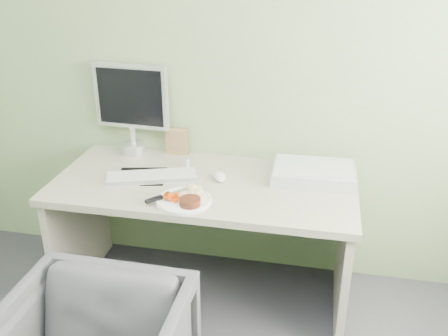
% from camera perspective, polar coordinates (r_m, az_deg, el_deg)
% --- Properties ---
extents(wall_back, '(3.50, 0.00, 3.50)m').
position_cam_1_polar(wall_back, '(2.80, -0.66, 13.31)').
color(wall_back, gray).
rests_on(wall_back, floor).
extents(desk, '(1.60, 0.75, 0.73)m').
position_cam_1_polar(desk, '(2.73, -2.24, -5.01)').
color(desk, '#A9A38E').
rests_on(desk, floor).
extents(plate, '(0.27, 0.27, 0.01)m').
position_cam_1_polar(plate, '(2.45, -4.60, -3.74)').
color(plate, white).
rests_on(plate, desk).
extents(steak, '(0.11, 0.11, 0.03)m').
position_cam_1_polar(steak, '(2.39, -3.92, -3.87)').
color(steak, black).
rests_on(steak, plate).
extents(potato_pile, '(0.14, 0.12, 0.07)m').
position_cam_1_polar(potato_pile, '(2.46, -3.69, -2.52)').
color(potato_pile, '#A2904F').
rests_on(potato_pile, plate).
extents(carrot_heap, '(0.08, 0.07, 0.04)m').
position_cam_1_polar(carrot_heap, '(2.44, -5.98, -3.15)').
color(carrot_heap, '#E14504').
rests_on(carrot_heap, plate).
extents(steak_knife, '(0.17, 0.19, 0.02)m').
position_cam_1_polar(steak_knife, '(2.45, -7.25, -3.33)').
color(steak_knife, silver).
rests_on(steak_knife, plate).
extents(mousepad, '(0.30, 0.27, 0.00)m').
position_cam_1_polar(mousepad, '(2.74, -9.40, -0.95)').
color(mousepad, black).
rests_on(mousepad, desk).
extents(keyboard, '(0.49, 0.29, 0.02)m').
position_cam_1_polar(keyboard, '(2.70, -8.25, -0.94)').
color(keyboard, white).
rests_on(keyboard, desk).
extents(computer_mouse, '(0.10, 0.12, 0.04)m').
position_cam_1_polar(computer_mouse, '(2.66, -0.47, -1.02)').
color(computer_mouse, white).
rests_on(computer_mouse, desk).
extents(photo_frame, '(0.13, 0.02, 0.17)m').
position_cam_1_polar(photo_frame, '(2.97, -5.39, 3.08)').
color(photo_frame, olive).
rests_on(photo_frame, desk).
extents(eyedrop_bottle, '(0.02, 0.02, 0.06)m').
position_cam_1_polar(eyedrop_bottle, '(2.81, -4.19, 0.59)').
color(eyedrop_bottle, white).
rests_on(eyedrop_bottle, desk).
extents(scanner, '(0.44, 0.30, 0.07)m').
position_cam_1_polar(scanner, '(2.70, 10.18, -0.65)').
color(scanner, '#A7A9AE').
rests_on(scanner, desk).
extents(monitor, '(0.45, 0.14, 0.53)m').
position_cam_1_polar(monitor, '(2.97, -10.54, 7.20)').
color(monitor, silver).
rests_on(monitor, desk).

